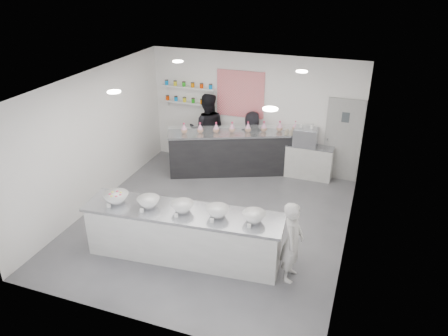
{
  "coord_description": "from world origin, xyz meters",
  "views": [
    {
      "loc": [
        2.91,
        -7.32,
        5.1
      ],
      "look_at": [
        0.13,
        0.4,
        1.12
      ],
      "focal_mm": 35.0,
      "sensor_mm": 36.0,
      "label": 1
    }
  ],
  "objects_px": {
    "woman_prep": "(292,242)",
    "staff_right": "(252,142)",
    "espresso_ledge": "(309,162)",
    "prep_counter": "(184,234)",
    "back_bar": "(240,153)",
    "espresso_machine": "(306,137)",
    "staff_left": "(207,130)"
  },
  "relations": [
    {
      "from": "espresso_ledge",
      "to": "woman_prep",
      "type": "height_order",
      "value": "woman_prep"
    },
    {
      "from": "staff_right",
      "to": "staff_left",
      "type": "bearing_deg",
      "value": -15.82
    },
    {
      "from": "espresso_ledge",
      "to": "staff_left",
      "type": "bearing_deg",
      "value": -178.68
    },
    {
      "from": "back_bar",
      "to": "woman_prep",
      "type": "height_order",
      "value": "woman_prep"
    },
    {
      "from": "back_bar",
      "to": "espresso_ledge",
      "type": "xyz_separation_m",
      "value": [
        1.73,
        0.31,
        -0.13
      ]
    },
    {
      "from": "espresso_ledge",
      "to": "back_bar",
      "type": "bearing_deg",
      "value": -169.75
    },
    {
      "from": "prep_counter",
      "to": "woman_prep",
      "type": "height_order",
      "value": "woman_prep"
    },
    {
      "from": "espresso_machine",
      "to": "staff_left",
      "type": "bearing_deg",
      "value": -178.61
    },
    {
      "from": "staff_right",
      "to": "back_bar",
      "type": "bearing_deg",
      "value": 30.07
    },
    {
      "from": "espresso_machine",
      "to": "woman_prep",
      "type": "bearing_deg",
      "value": -82.59
    },
    {
      "from": "back_bar",
      "to": "espresso_ledge",
      "type": "relative_size",
      "value": 3.09
    },
    {
      "from": "espresso_machine",
      "to": "staff_right",
      "type": "relative_size",
      "value": 0.36
    },
    {
      "from": "espresso_machine",
      "to": "staff_right",
      "type": "xyz_separation_m",
      "value": [
        -1.36,
        -0.06,
        -0.29
      ]
    },
    {
      "from": "staff_left",
      "to": "woman_prep",
      "type": "bearing_deg",
      "value": 109.77
    },
    {
      "from": "prep_counter",
      "to": "staff_right",
      "type": "xyz_separation_m",
      "value": [
        0.11,
        4.0,
        0.3
      ]
    },
    {
      "from": "espresso_ledge",
      "to": "prep_counter",
      "type": "bearing_deg",
      "value": -111.51
    },
    {
      "from": "prep_counter",
      "to": "woman_prep",
      "type": "bearing_deg",
      "value": -2.44
    },
    {
      "from": "back_bar",
      "to": "staff_left",
      "type": "bearing_deg",
      "value": 142.59
    },
    {
      "from": "back_bar",
      "to": "woman_prep",
      "type": "bearing_deg",
      "value": -83.13
    },
    {
      "from": "back_bar",
      "to": "espresso_ledge",
      "type": "bearing_deg",
      "value": -12.96
    },
    {
      "from": "back_bar",
      "to": "prep_counter",
      "type": "bearing_deg",
      "value": -111.22
    },
    {
      "from": "staff_left",
      "to": "staff_right",
      "type": "distance_m",
      "value": 1.24
    },
    {
      "from": "woman_prep",
      "to": "staff_right",
      "type": "xyz_separation_m",
      "value": [
        -1.88,
        3.91,
        0.05
      ]
    },
    {
      "from": "espresso_machine",
      "to": "woman_prep",
      "type": "relative_size",
      "value": 0.39
    },
    {
      "from": "woman_prep",
      "to": "staff_left",
      "type": "bearing_deg",
      "value": 38.2
    },
    {
      "from": "espresso_ledge",
      "to": "woman_prep",
      "type": "bearing_deg",
      "value": -84.43
    },
    {
      "from": "back_bar",
      "to": "staff_right",
      "type": "xyz_separation_m",
      "value": [
        0.24,
        0.25,
        0.24
      ]
    },
    {
      "from": "prep_counter",
      "to": "staff_right",
      "type": "bearing_deg",
      "value": 83.29
    },
    {
      "from": "prep_counter",
      "to": "woman_prep",
      "type": "xyz_separation_m",
      "value": [
        1.99,
        0.09,
        0.25
      ]
    },
    {
      "from": "prep_counter",
      "to": "staff_right",
      "type": "relative_size",
      "value": 2.28
    },
    {
      "from": "back_bar",
      "to": "staff_left",
      "type": "distance_m",
      "value": 1.1
    },
    {
      "from": "back_bar",
      "to": "staff_right",
      "type": "bearing_deg",
      "value": 22.68
    }
  ]
}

